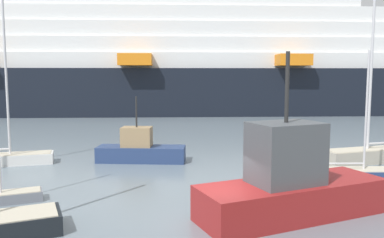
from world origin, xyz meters
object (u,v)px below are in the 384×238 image
object	(u,v)px
sailboat_1	(374,152)
cruise_ship	(70,63)
fishing_boat_1	(290,185)
sailboat_2	(357,173)
fishing_boat_0	(140,150)
sailboat_6	(2,157)

from	to	relation	value
sailboat_1	cruise_ship	size ratio (longest dim) A/B	0.10
fishing_boat_1	cruise_ship	xyz separation A→B (m)	(-17.36, 49.30, 6.48)
sailboat_2	fishing_boat_0	world-z (taller)	sailboat_2
fishing_boat_0	sailboat_6	bearing A→B (deg)	10.26
sailboat_2	fishing_boat_0	bearing A→B (deg)	159.20
sailboat_6	fishing_boat_0	size ratio (longest dim) A/B	1.78
sailboat_1	sailboat_2	size ratio (longest dim) A/B	1.81
sailboat_1	fishing_boat_0	xyz separation A→B (m)	(-15.56, 2.00, 0.13)
fishing_boat_0	cruise_ship	size ratio (longest dim) A/B	0.05
sailboat_2	sailboat_6	size ratio (longest dim) A/B	0.66
sailboat_6	fishing_boat_1	size ratio (longest dim) A/B	1.30
sailboat_1	fishing_boat_1	xyz separation A→B (m)	(-9.41, -9.27, 0.65)
sailboat_1	sailboat_2	bearing A→B (deg)	39.00
fishing_boat_0	fishing_boat_1	xyz separation A→B (m)	(6.16, -11.27, 0.52)
fishing_boat_0	cruise_ship	bearing A→B (deg)	-63.45
fishing_boat_1	cruise_ship	bearing A→B (deg)	-87.60
sailboat_6	fishing_boat_0	world-z (taller)	sailboat_6
sailboat_1	sailboat_6	world-z (taller)	sailboat_1
sailboat_6	fishing_boat_1	world-z (taller)	sailboat_6
fishing_boat_0	sailboat_1	bearing A→B (deg)	-177.17
cruise_ship	sailboat_6	bearing A→B (deg)	-82.36
fishing_boat_1	cruise_ship	world-z (taller)	cruise_ship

